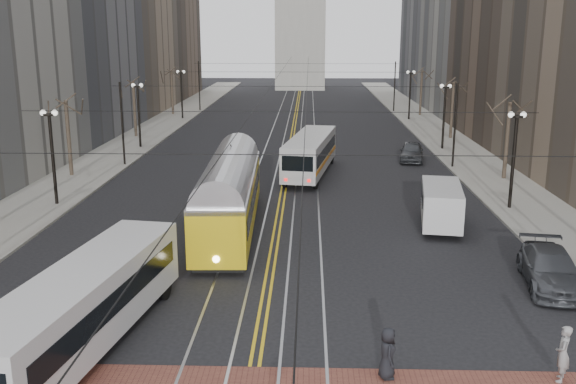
# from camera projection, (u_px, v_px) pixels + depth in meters

# --- Properties ---
(ground) EXTENTS (260.00, 260.00, 0.00)m
(ground) POSITION_uv_depth(u_px,v_px,m) (257.00, 352.00, 21.34)
(ground) COLOR black
(ground) RESTS_ON ground
(sidewalk_left) EXTENTS (5.00, 140.00, 0.15)m
(sidewalk_left) POSITION_uv_depth(u_px,v_px,m) (146.00, 135.00, 65.42)
(sidewalk_left) COLOR gray
(sidewalk_left) RESTS_ON ground
(sidewalk_right) EXTENTS (5.00, 140.00, 0.15)m
(sidewalk_right) POSITION_uv_depth(u_px,v_px,m) (441.00, 137.00, 64.47)
(sidewalk_right) COLOR gray
(sidewalk_right) RESTS_ON ground
(streetcar_rails) EXTENTS (4.80, 130.00, 0.02)m
(streetcar_rails) POSITION_uv_depth(u_px,v_px,m) (292.00, 137.00, 64.96)
(streetcar_rails) COLOR gray
(streetcar_rails) RESTS_ON ground
(centre_lines) EXTENTS (0.42, 130.00, 0.01)m
(centre_lines) POSITION_uv_depth(u_px,v_px,m) (292.00, 137.00, 64.96)
(centre_lines) COLOR gold
(centre_lines) RESTS_ON ground
(lamp_posts) EXTENTS (27.60, 57.20, 5.60)m
(lamp_posts) POSITION_uv_depth(u_px,v_px,m) (287.00, 134.00, 48.53)
(lamp_posts) COLOR black
(lamp_posts) RESTS_ON ground
(street_trees) EXTENTS (31.68, 53.28, 5.60)m
(street_trees) POSITION_uv_depth(u_px,v_px,m) (289.00, 123.00, 54.83)
(street_trees) COLOR #382D23
(street_trees) RESTS_ON ground
(trolley_wires) EXTENTS (25.96, 120.00, 6.60)m
(trolley_wires) POSITION_uv_depth(u_px,v_px,m) (289.00, 112.00, 54.19)
(trolley_wires) COLOR black
(trolley_wires) RESTS_ON ground
(transit_bus) EXTENTS (4.04, 11.51, 2.82)m
(transit_bus) POSITION_uv_depth(u_px,v_px,m) (84.00, 310.00, 21.17)
(transit_bus) COLOR beige
(transit_bus) RESTS_ON ground
(streetcar) EXTENTS (3.07, 13.97, 3.27)m
(streetcar) POSITION_uv_depth(u_px,v_px,m) (230.00, 201.00, 33.98)
(streetcar) COLOR gold
(streetcar) RESTS_ON ground
(rear_bus) EXTENTS (4.12, 11.39, 2.91)m
(rear_bus) POSITION_uv_depth(u_px,v_px,m) (310.00, 155.00, 47.46)
(rear_bus) COLOR #B8B8B8
(rear_bus) RESTS_ON ground
(cargo_van) EXTENTS (2.77, 5.47, 2.31)m
(cargo_van) POSITION_uv_depth(u_px,v_px,m) (441.00, 207.00, 34.60)
(cargo_van) COLOR silver
(cargo_van) RESTS_ON ground
(sedan_grey) EXTENTS (2.59, 4.82, 1.56)m
(sedan_grey) POSITION_uv_depth(u_px,v_px,m) (412.00, 152.00, 52.68)
(sedan_grey) COLOR #383A3E
(sedan_grey) RESTS_ON ground
(sedan_parked) EXTENTS (2.89, 5.52, 1.53)m
(sedan_parked) POSITION_uv_depth(u_px,v_px,m) (551.00, 269.00, 26.70)
(sedan_parked) COLOR #404348
(sedan_parked) RESTS_ON ground
(pedestrian_a) EXTENTS (0.58, 0.84, 1.64)m
(pedestrian_a) POSITION_uv_depth(u_px,v_px,m) (387.00, 353.00, 19.55)
(pedestrian_a) COLOR black
(pedestrian_a) RESTS_ON crosswalk_band
(pedestrian_b) EXTENTS (0.65, 0.77, 1.79)m
(pedestrian_b) POSITION_uv_depth(u_px,v_px,m) (563.00, 354.00, 19.36)
(pedestrian_b) COLOR gray
(pedestrian_b) RESTS_ON crosswalk_band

